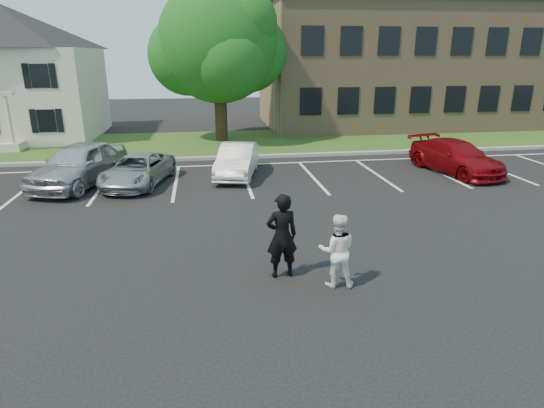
# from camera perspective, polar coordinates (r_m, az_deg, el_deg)

# --- Properties ---
(ground_plane) EXTENTS (90.00, 90.00, 0.00)m
(ground_plane) POSITION_cam_1_polar(r_m,az_deg,el_deg) (11.09, 0.80, -7.76)
(ground_plane) COLOR black
(ground_plane) RESTS_ON ground
(curb) EXTENTS (40.00, 0.30, 0.15)m
(curb) POSITION_cam_1_polar(r_m,az_deg,el_deg) (22.40, -4.32, 5.89)
(curb) COLOR gray
(curb) RESTS_ON ground
(grass_strip) EXTENTS (44.00, 8.00, 0.08)m
(grass_strip) POSITION_cam_1_polar(r_m,az_deg,el_deg) (26.32, -5.03, 7.66)
(grass_strip) COLOR #2E501D
(grass_strip) RESTS_ON ground
(stall_lines) EXTENTS (34.00, 5.36, 0.01)m
(stall_lines) POSITION_cam_1_polar(r_m,az_deg,el_deg) (19.63, 0.50, 3.95)
(stall_lines) COLOR silver
(stall_lines) RESTS_ON ground
(house) EXTENTS (10.30, 9.22, 7.60)m
(house) POSITION_cam_1_polar(r_m,az_deg,el_deg) (31.89, -30.58, 14.00)
(house) COLOR beige
(house) RESTS_ON ground
(office_building) EXTENTS (22.40, 10.40, 8.30)m
(office_building) POSITION_cam_1_polar(r_m,az_deg,el_deg) (35.47, 18.20, 16.29)
(office_building) COLOR #987D58
(office_building) RESTS_ON ground
(tree) EXTENTS (7.80, 7.20, 8.80)m
(tree) POSITION_cam_1_polar(r_m,az_deg,el_deg) (26.68, -6.53, 19.22)
(tree) COLOR black
(tree) RESTS_ON ground
(man_black_suit) EXTENTS (0.76, 0.54, 1.98)m
(man_black_suit) POSITION_cam_1_polar(r_m,az_deg,el_deg) (10.22, 1.24, -4.03)
(man_black_suit) COLOR black
(man_black_suit) RESTS_ON ground
(man_white_shirt) EXTENTS (0.91, 0.76, 1.66)m
(man_white_shirt) POSITION_cam_1_polar(r_m,az_deg,el_deg) (9.97, 8.15, -5.80)
(man_white_shirt) COLOR white
(man_white_shirt) RESTS_ON ground
(car_silver_west) EXTENTS (3.45, 5.25, 1.66)m
(car_silver_west) POSITION_cam_1_polar(r_m,az_deg,el_deg) (19.09, -23.03, 4.62)
(car_silver_west) COLOR #BABBBF
(car_silver_west) RESTS_ON ground
(car_silver_minivan) EXTENTS (2.93, 4.54, 1.16)m
(car_silver_minivan) POSITION_cam_1_polar(r_m,az_deg,el_deg) (18.47, -16.49, 4.11)
(car_silver_minivan) COLOR #A2A4AA
(car_silver_minivan) RESTS_ON ground
(car_white_sedan) EXTENTS (2.25, 4.22, 1.32)m
(car_white_sedan) POSITION_cam_1_polar(r_m,az_deg,el_deg) (19.06, -4.38, 5.49)
(car_white_sedan) COLOR silver
(car_white_sedan) RESTS_ON ground
(car_red_compact) EXTENTS (2.85, 4.99, 1.36)m
(car_red_compact) POSITION_cam_1_polar(r_m,az_deg,el_deg) (21.09, 22.06, 5.50)
(car_red_compact) COLOR maroon
(car_red_compact) RESTS_ON ground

